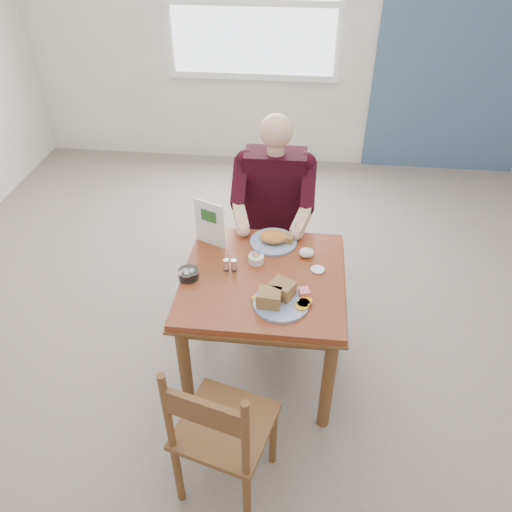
# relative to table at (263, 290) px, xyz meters

# --- Properties ---
(floor) EXTENTS (6.00, 6.00, 0.00)m
(floor) POSITION_rel_table_xyz_m (0.00, 0.00, -0.64)
(floor) COLOR #72645C
(floor) RESTS_ON ground
(wall_back) EXTENTS (5.50, 0.00, 5.50)m
(wall_back) POSITION_rel_table_xyz_m (0.00, 3.00, 0.76)
(wall_back) COLOR white
(wall_back) RESTS_ON ground
(accent_panel) EXTENTS (1.60, 0.02, 2.80)m
(accent_panel) POSITION_rel_table_xyz_m (1.60, 2.98, 0.76)
(accent_panel) COLOR #405977
(accent_panel) RESTS_ON ground
(lemon_wedge) EXTENTS (0.06, 0.05, 0.03)m
(lemon_wedge) POSITION_rel_table_xyz_m (-0.02, -0.21, 0.13)
(lemon_wedge) COLOR yellow
(lemon_wedge) RESTS_ON table
(napkin) EXTENTS (0.10, 0.09, 0.06)m
(napkin) POSITION_rel_table_xyz_m (0.23, 0.20, 0.14)
(napkin) COLOR white
(napkin) RESTS_ON table
(metal_dish) EXTENTS (0.10, 0.10, 0.01)m
(metal_dish) POSITION_rel_table_xyz_m (0.30, 0.08, 0.12)
(metal_dish) COLOR silver
(metal_dish) RESTS_ON table
(window) EXTENTS (1.72, 0.04, 1.42)m
(window) POSITION_rel_table_xyz_m (-0.40, 2.97, 0.96)
(window) COLOR white
(window) RESTS_ON wall_back
(table) EXTENTS (0.92, 0.92, 0.75)m
(table) POSITION_rel_table_xyz_m (0.00, 0.00, 0.00)
(table) COLOR maroon
(table) RESTS_ON ground
(chair_far) EXTENTS (0.42, 0.42, 0.95)m
(chair_far) POSITION_rel_table_xyz_m (0.00, 0.80, -0.16)
(chair_far) COLOR brown
(chair_far) RESTS_ON ground
(chair_near) EXTENTS (0.51, 0.51, 0.95)m
(chair_near) POSITION_rel_table_xyz_m (-0.11, -0.83, -0.16)
(chair_near) COLOR brown
(chair_near) RESTS_ON ground
(diner) EXTENTS (0.53, 0.56, 1.39)m
(diner) POSITION_rel_table_xyz_m (0.00, 0.71, 0.17)
(diner) COLOR tan
(diner) RESTS_ON chair_far
(near_plate) EXTENTS (0.35, 0.35, 0.10)m
(near_plate) POSITION_rel_table_xyz_m (0.11, -0.22, 0.15)
(near_plate) COLOR white
(near_plate) RESTS_ON table
(far_plate) EXTENTS (0.34, 0.34, 0.08)m
(far_plate) POSITION_rel_table_xyz_m (0.04, 0.32, 0.14)
(far_plate) COLOR white
(far_plate) RESTS_ON table
(caddy) EXTENTS (0.11, 0.11, 0.07)m
(caddy) POSITION_rel_table_xyz_m (-0.05, 0.11, 0.14)
(caddy) COLOR white
(caddy) RESTS_ON table
(shakers) EXTENTS (0.08, 0.04, 0.07)m
(shakers) POSITION_rel_table_xyz_m (-0.19, 0.02, 0.15)
(shakers) COLOR white
(shakers) RESTS_ON table
(creamer) EXTENTS (0.14, 0.14, 0.05)m
(creamer) POSITION_rel_table_xyz_m (-0.41, -0.07, 0.14)
(creamer) COLOR white
(creamer) RESTS_ON table
(menu) EXTENTS (0.19, 0.09, 0.29)m
(menu) POSITION_rel_table_xyz_m (-0.35, 0.27, 0.26)
(menu) COLOR white
(menu) RESTS_ON table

